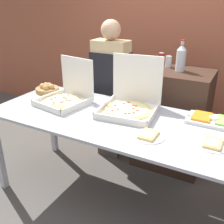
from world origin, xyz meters
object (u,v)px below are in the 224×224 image
object	(u,v)px
paper_plate_front_center	(148,135)
soda_can_silver	(169,62)
veggie_tray	(213,120)
bread_basket	(47,89)
pizza_box_far_right	(66,95)
soda_bottle	(181,58)
soda_can_colored	(161,58)
paper_plate_front_left	(213,144)
person_server_vest	(111,85)
pizza_box_far_left	(131,102)

from	to	relation	value
paper_plate_front_center	soda_can_silver	bearing A→B (deg)	100.93
veggie_tray	bread_basket	distance (m)	1.75
pizza_box_far_right	soda_bottle	distance (m)	1.24
bread_basket	soda_bottle	xyz separation A→B (m)	(1.29, 0.62, 0.36)
paper_plate_front_center	veggie_tray	xyz separation A→B (m)	(0.39, 0.48, 0.01)
soda_bottle	soda_can_silver	distance (m)	0.20
pizza_box_far_right	soda_can_colored	bearing A→B (deg)	67.04
veggie_tray	paper_plate_front_center	bearing A→B (deg)	-129.40
paper_plate_front_left	soda_bottle	distance (m)	1.14
bread_basket	soda_can_colored	bearing A→B (deg)	39.75
paper_plate_front_center	soda_can_colored	world-z (taller)	soda_can_colored
paper_plate_front_left	bread_basket	size ratio (longest dim) A/B	0.95
paper_plate_front_center	person_server_vest	bearing A→B (deg)	132.25
pizza_box_far_left	soda_can_colored	bearing A→B (deg)	84.68
paper_plate_front_center	paper_plate_front_left	size ratio (longest dim) A/B	1.03
soda_bottle	bread_basket	bearing A→B (deg)	-154.42
soda_bottle	paper_plate_front_center	bearing A→B (deg)	-86.44
paper_plate_front_center	soda_can_colored	xyz separation A→B (m)	(-0.34, 1.27, 0.31)
pizza_box_far_right	veggie_tray	size ratio (longest dim) A/B	1.18
paper_plate_front_center	person_server_vest	size ratio (longest dim) A/B	0.15
paper_plate_front_center	soda_bottle	world-z (taller)	soda_bottle
veggie_tray	soda_can_colored	bearing A→B (deg)	133.29
pizza_box_far_right	veggie_tray	bearing A→B (deg)	18.13
bread_basket	person_server_vest	xyz separation A→B (m)	(0.56, 0.45, 0.00)
pizza_box_far_left	bread_basket	bearing A→B (deg)	171.84
pizza_box_far_left	paper_plate_front_left	bearing A→B (deg)	-26.93
pizza_box_far_left	soda_bottle	world-z (taller)	soda_bottle
pizza_box_far_right	person_server_vest	xyz separation A→B (m)	(0.18, 0.61, -0.03)
pizza_box_far_right	soda_bottle	size ratio (longest dim) A/B	1.58
paper_plate_front_center	soda_bottle	size ratio (longest dim) A/B	0.77
soda_bottle	person_server_vest	size ratio (longest dim) A/B	0.20
person_server_vest	pizza_box_far_right	bearing A→B (deg)	73.75
soda_can_silver	person_server_vest	xyz separation A→B (m)	(-0.58, -0.26, -0.28)
veggie_tray	person_server_vest	world-z (taller)	person_server_vest
pizza_box_far_left	soda_can_colored	distance (m)	0.91
paper_plate_front_left	person_server_vest	xyz separation A→B (m)	(-1.25, 0.78, 0.03)
soda_can_silver	person_server_vest	world-z (taller)	person_server_vest
pizza_box_far_right	soda_bottle	world-z (taller)	soda_bottle
person_server_vest	pizza_box_far_left	bearing A→B (deg)	133.92
soda_bottle	veggie_tray	bearing A→B (deg)	-50.72
pizza_box_far_left	veggie_tray	world-z (taller)	pizza_box_far_left
pizza_box_far_left	paper_plate_front_center	xyz separation A→B (m)	(0.33, -0.39, -0.07)
bread_basket	soda_can_colored	size ratio (longest dim) A/B	2.03
paper_plate_front_left	person_server_vest	bearing A→B (deg)	148.00
pizza_box_far_left	person_server_vest	world-z (taller)	person_server_vest
soda_can_colored	pizza_box_far_right	bearing A→B (deg)	-122.36
paper_plate_front_left	soda_can_colored	size ratio (longest dim) A/B	1.93
paper_plate_front_center	veggie_tray	world-z (taller)	veggie_tray
soda_bottle	paper_plate_front_left	bearing A→B (deg)	-61.44
soda_can_colored	person_server_vest	world-z (taller)	person_server_vest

